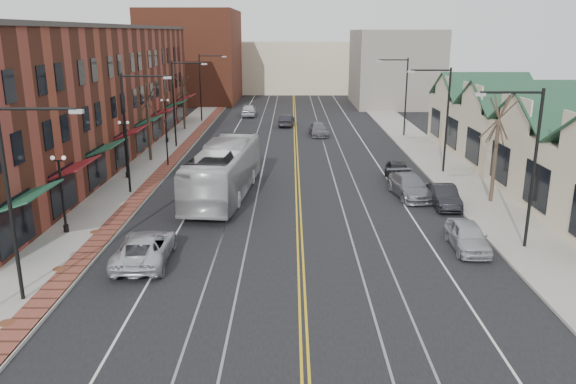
{
  "coord_description": "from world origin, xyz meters",
  "views": [
    {
      "loc": [
        -0.48,
        -20.91,
        10.72
      ],
      "look_at": [
        -0.64,
        9.55,
        2.0
      ],
      "focal_mm": 35.0,
      "sensor_mm": 36.0,
      "label": 1
    }
  ],
  "objects_px": {
    "parked_car_c": "(410,186)",
    "parked_car_d": "(398,171)",
    "parked_car_b": "(444,196)",
    "parked_suv": "(145,248)",
    "parked_car_a": "(467,236)",
    "transit_bus": "(224,171)"
  },
  "relations": [
    {
      "from": "parked_suv",
      "to": "parked_car_a",
      "type": "bearing_deg",
      "value": -175.98
    },
    {
      "from": "transit_bus",
      "to": "parked_car_a",
      "type": "height_order",
      "value": "transit_bus"
    },
    {
      "from": "transit_bus",
      "to": "parked_car_d",
      "type": "bearing_deg",
      "value": -155.79
    },
    {
      "from": "parked_car_a",
      "to": "parked_car_d",
      "type": "relative_size",
      "value": 0.98
    },
    {
      "from": "parked_car_b",
      "to": "parked_car_a",
      "type": "bearing_deg",
      "value": -93.94
    },
    {
      "from": "transit_bus",
      "to": "parked_car_c",
      "type": "distance_m",
      "value": 12.5
    },
    {
      "from": "parked_car_d",
      "to": "parked_car_b",
      "type": "bearing_deg",
      "value": -71.64
    },
    {
      "from": "parked_suv",
      "to": "parked_car_c",
      "type": "height_order",
      "value": "parked_car_c"
    },
    {
      "from": "parked_suv",
      "to": "parked_car_a",
      "type": "distance_m",
      "value": 16.12
    },
    {
      "from": "parked_suv",
      "to": "parked_car_d",
      "type": "relative_size",
      "value": 1.24
    },
    {
      "from": "parked_suv",
      "to": "parked_car_c",
      "type": "distance_m",
      "value": 18.74
    },
    {
      "from": "parked_car_b",
      "to": "parked_car_d",
      "type": "distance_m",
      "value": 6.7
    },
    {
      "from": "parked_car_a",
      "to": "transit_bus",
      "type": "bearing_deg",
      "value": 146.69
    },
    {
      "from": "transit_bus",
      "to": "parked_suv",
      "type": "height_order",
      "value": "transit_bus"
    },
    {
      "from": "parked_car_c",
      "to": "transit_bus",
      "type": "bearing_deg",
      "value": 172.44
    },
    {
      "from": "parked_suv",
      "to": "parked_car_c",
      "type": "relative_size",
      "value": 1.03
    },
    {
      "from": "parked_car_d",
      "to": "transit_bus",
      "type": "bearing_deg",
      "value": -157.81
    },
    {
      "from": "parked_car_c",
      "to": "parked_car_d",
      "type": "distance_m",
      "value": 4.24
    },
    {
      "from": "parked_car_d",
      "to": "parked_suv",
      "type": "bearing_deg",
      "value": -130.74
    },
    {
      "from": "parked_car_b",
      "to": "parked_car_d",
      "type": "height_order",
      "value": "parked_car_d"
    },
    {
      "from": "parked_car_c",
      "to": "parked_car_d",
      "type": "relative_size",
      "value": 1.2
    },
    {
      "from": "parked_suv",
      "to": "parked_car_b",
      "type": "xyz_separation_m",
      "value": [
        16.73,
        9.02,
        -0.04
      ]
    }
  ]
}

